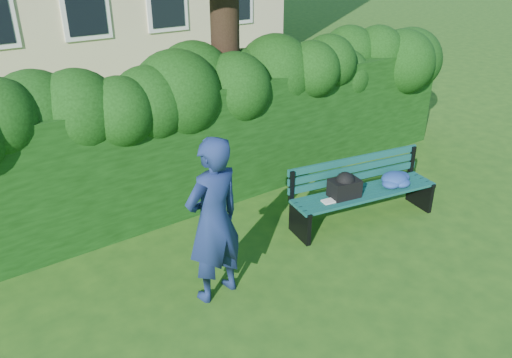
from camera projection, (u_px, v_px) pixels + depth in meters
ground at (284, 265)px, 6.19m from camera, size 80.00×80.00×0.00m
hedge at (193, 145)px, 7.41m from camera, size 10.00×1.00×1.80m
park_bench at (366, 187)px, 7.01m from camera, size 2.23×0.95×0.89m
man_reading at (214, 221)px, 5.28m from camera, size 0.75×0.55×1.90m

